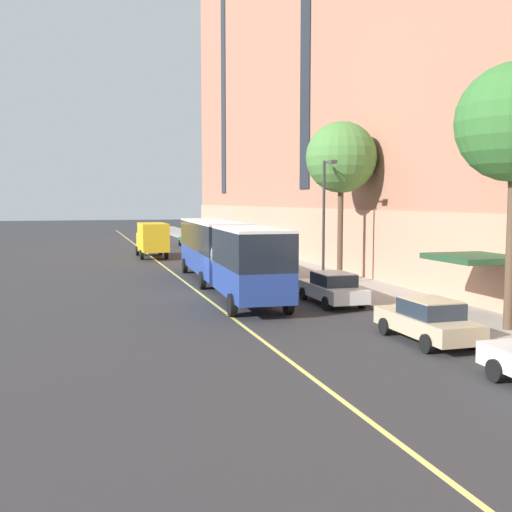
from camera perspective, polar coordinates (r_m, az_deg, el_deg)
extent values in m
plane|color=#303033|center=(32.20, -4.79, -3.62)|extent=(260.00, 260.00, 0.00)
cube|color=#9E9B93|center=(37.70, 7.33, -2.23)|extent=(4.56, 160.00, 0.15)
cube|color=tan|center=(35.79, 12.55, 0.71)|extent=(0.14, 110.00, 4.40)
cube|color=#234C2D|center=(26.56, 20.18, -0.17)|extent=(3.20, 3.40, 0.24)
cube|color=#1E232B|center=(50.21, 4.76, 21.67)|extent=(0.10, 2.00, 26.48)
cube|color=#1E232B|center=(75.81, -3.13, 16.05)|extent=(0.10, 2.00, 26.48)
cube|color=navy|center=(37.58, -4.10, -0.36)|extent=(3.08, 12.18, 1.35)
cube|color=black|center=(37.46, -4.11, 1.92)|extent=(3.09, 12.18, 1.65)
cube|color=white|center=(37.42, -4.12, 3.28)|extent=(3.10, 12.18, 0.12)
cube|color=#19232D|center=(43.45, -5.48, 2.15)|extent=(2.33, 0.19, 1.24)
cube|color=orange|center=(43.43, -5.49, 3.22)|extent=(1.77, 0.14, 0.28)
cube|color=black|center=(43.62, -5.47, -0.35)|extent=(2.48, 0.23, 0.24)
cube|color=white|center=(43.47, -6.62, -0.05)|extent=(0.28, 0.07, 0.18)
cube|color=white|center=(43.73, -4.32, 0.00)|extent=(0.28, 0.07, 0.18)
cylinder|color=#595651|center=(31.11, -2.04, 0.01)|extent=(2.45, 1.11, 2.40)
cube|color=navy|center=(27.65, -0.46, -2.36)|extent=(2.81, 6.43, 1.35)
cube|color=black|center=(27.49, -0.46, 0.73)|extent=(2.83, 6.43, 1.65)
cube|color=white|center=(27.44, -0.46, 2.57)|extent=(2.84, 6.43, 0.12)
cylinder|color=black|center=(41.63, -6.80, -0.93)|extent=(0.35, 1.01, 1.00)
cylinder|color=black|center=(42.02, -3.38, -0.85)|extent=(0.35, 1.01, 1.00)
cylinder|color=black|center=(33.92, -5.14, -2.32)|extent=(0.35, 1.01, 1.00)
cylinder|color=black|center=(34.39, -0.97, -2.20)|extent=(0.35, 1.01, 1.00)
cylinder|color=black|center=(25.83, -2.29, -4.70)|extent=(0.35, 1.01, 1.00)
cylinder|color=black|center=(26.44, 3.10, -4.46)|extent=(0.35, 1.01, 1.00)
cube|color=silver|center=(29.13, 7.20, -3.32)|extent=(1.85, 4.78, 0.64)
cube|color=#232D38|center=(28.83, 7.40, -2.20)|extent=(1.61, 2.16, 0.56)
cube|color=silver|center=(28.79, 7.41, -1.61)|extent=(1.58, 2.06, 0.04)
cylinder|color=black|center=(30.21, 4.54, -3.60)|extent=(0.23, 0.64, 0.64)
cylinder|color=black|center=(30.87, 7.63, -3.44)|extent=(0.23, 0.64, 0.64)
cylinder|color=black|center=(27.49, 6.71, -4.50)|extent=(0.23, 0.64, 0.64)
cylinder|color=black|center=(28.22, 10.04, -4.29)|extent=(0.23, 0.64, 0.64)
cube|color=black|center=(57.45, -4.92, 0.92)|extent=(1.84, 4.67, 0.64)
cube|color=#232D38|center=(57.18, -4.88, 1.51)|extent=(1.61, 2.11, 0.56)
cube|color=black|center=(57.16, -4.88, 1.81)|extent=(1.57, 2.01, 0.04)
cylinder|color=black|center=(58.72, -6.05, 0.69)|extent=(0.22, 0.64, 0.64)
cylinder|color=black|center=(59.07, -4.35, 0.73)|extent=(0.22, 0.64, 0.64)
cylinder|color=black|center=(55.89, -5.52, 0.47)|extent=(0.22, 0.64, 0.64)
cylinder|color=black|center=(56.25, -3.73, 0.51)|extent=(0.22, 0.64, 0.64)
cube|color=#BCAD89|center=(45.62, -1.49, -0.18)|extent=(1.92, 4.64, 0.64)
cube|color=#232D38|center=(45.35, -1.41, 0.55)|extent=(1.63, 2.11, 0.56)
cube|color=#BCAD89|center=(45.33, -1.41, 0.93)|extent=(1.59, 2.01, 0.04)
cylinder|color=black|center=(46.78, -3.02, -0.45)|extent=(0.24, 0.65, 0.64)
cylinder|color=black|center=(47.26, -0.97, -0.38)|extent=(0.24, 0.65, 0.64)
cylinder|color=black|center=(44.05, -2.05, -0.79)|extent=(0.24, 0.65, 0.64)
cylinder|color=black|center=(44.57, 0.11, -0.72)|extent=(0.24, 0.65, 0.64)
cube|color=#BCAD89|center=(22.04, 15.93, -6.25)|extent=(1.76, 4.53, 0.64)
cube|color=#232D38|center=(21.75, 16.29, -4.81)|extent=(1.55, 2.04, 0.56)
cube|color=#BCAD89|center=(21.70, 16.31, -4.03)|extent=(1.51, 1.95, 0.04)
cylinder|color=black|center=(22.86, 12.18, -6.58)|extent=(0.22, 0.64, 0.64)
cylinder|color=black|center=(23.72, 15.85, -6.23)|extent=(0.22, 0.64, 0.64)
cylinder|color=black|center=(20.50, 15.98, -8.03)|extent=(0.22, 0.64, 0.64)
cylinder|color=black|center=(21.46, 19.89, -7.55)|extent=(0.22, 0.64, 0.64)
cube|color=black|center=(39.70, 0.70, -0.99)|extent=(1.75, 4.79, 0.64)
cube|color=#232D38|center=(39.41, 0.81, -0.16)|extent=(1.53, 2.16, 0.56)
cube|color=black|center=(39.39, 0.81, 0.27)|extent=(1.49, 2.06, 0.04)
cylinder|color=black|center=(40.90, -1.05, -1.26)|extent=(0.22, 0.64, 0.64)
cylinder|color=black|center=(41.39, 1.19, -1.18)|extent=(0.22, 0.64, 0.64)
cylinder|color=black|center=(38.08, 0.17, -1.74)|extent=(0.22, 0.64, 0.64)
cylinder|color=black|center=(38.61, 2.56, -1.65)|extent=(0.22, 0.64, 0.64)
cube|color=#23603D|center=(66.17, -6.34, 1.48)|extent=(1.85, 4.29, 0.64)
cube|color=#232D38|center=(65.92, -6.30, 1.99)|extent=(1.59, 1.95, 0.56)
cube|color=#23603D|center=(65.91, -6.31, 2.25)|extent=(1.56, 1.86, 0.04)
cylinder|color=black|center=(67.32, -7.28, 1.26)|extent=(0.23, 0.64, 0.64)
cylinder|color=black|center=(67.66, -5.83, 1.30)|extent=(0.23, 0.64, 0.64)
cylinder|color=black|center=(64.73, -6.85, 1.11)|extent=(0.23, 0.64, 0.64)
cylinder|color=black|center=(65.08, -5.35, 1.14)|extent=(0.23, 0.64, 0.64)
cylinder|color=black|center=(17.96, 21.86, -10.10)|extent=(0.24, 0.65, 0.64)
cube|color=gold|center=(52.30, -9.78, 1.80)|extent=(2.22, 4.88, 2.36)
cube|color=gold|center=(55.80, -10.18, 1.36)|extent=(2.10, 1.71, 1.60)
cube|color=#1E2833|center=(56.65, -10.28, 1.67)|extent=(1.87, 0.09, 0.80)
cylinder|color=black|center=(55.76, -11.24, 0.48)|extent=(0.26, 0.84, 0.84)
cylinder|color=black|center=(55.98, -9.10, 0.54)|extent=(0.26, 0.84, 0.84)
cylinder|color=black|center=(51.69, -10.83, 0.12)|extent=(0.26, 0.84, 0.84)
cylinder|color=black|center=(51.93, -8.53, 0.18)|extent=(0.26, 0.84, 0.84)
cylinder|color=brown|center=(24.13, 23.08, 1.10)|extent=(0.33, 0.33, 6.48)
cylinder|color=brown|center=(36.97, 8.03, 2.60)|extent=(0.34, 0.34, 6.27)
sphere|color=#4C843D|center=(37.03, 8.11, 9.29)|extent=(4.30, 4.30, 4.30)
cylinder|color=#2D2D30|center=(34.54, 6.46, 3.13)|extent=(0.16, 0.16, 7.10)
cylinder|color=#2D2D30|center=(34.08, 6.89, 8.90)|extent=(0.10, 1.10, 0.10)
cube|color=#3D3D3F|center=(33.58, 7.26, 8.87)|extent=(0.36, 0.60, 0.20)
cylinder|color=red|center=(24.10, 17.68, -5.84)|extent=(0.24, 0.24, 0.55)
sphere|color=silver|center=(24.04, 17.70, -5.04)|extent=(0.20, 0.20, 0.20)
cylinder|color=silver|center=(24.00, 17.37, -5.75)|extent=(0.10, 0.09, 0.09)
cylinder|color=silver|center=(24.18, 18.00, -5.68)|extent=(0.10, 0.09, 0.09)
cube|color=#E0D66B|center=(35.07, -6.23, -2.90)|extent=(0.16, 140.00, 0.01)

